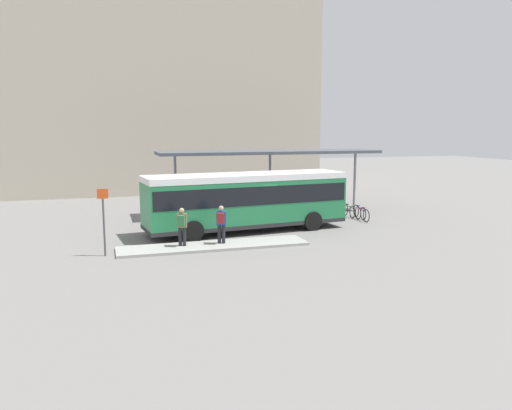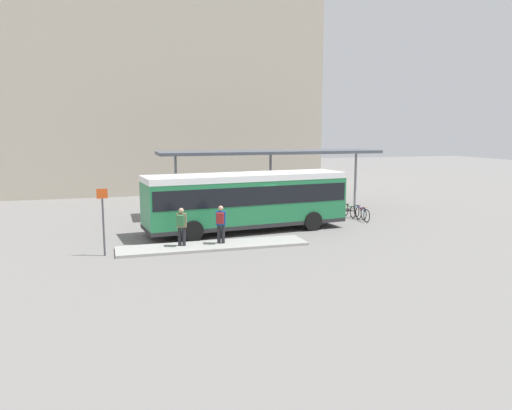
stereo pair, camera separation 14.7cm
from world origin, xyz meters
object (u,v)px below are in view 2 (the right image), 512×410
bicycle_blue (362,214)px  platform_sign (103,219)px  pedestrian_companion (221,222)px  potted_planter_far_side (187,215)px  pedestrian_waiting (181,224)px  potted_planter_near_shelter (237,211)px  bicycle_green (349,210)px  bicycle_red (360,212)px  city_bus (246,198)px

bicycle_blue → platform_sign: size_ratio=0.63×
pedestrian_companion → potted_planter_far_side: pedestrian_companion is taller
pedestrian_waiting → bicycle_blue: 11.60m
potted_planter_near_shelter → potted_planter_far_side: size_ratio=0.96×
bicycle_green → pedestrian_waiting: bearing=-61.4°
potted_planter_far_side → platform_sign: bearing=-128.3°
pedestrian_waiting → platform_sign: size_ratio=0.60×
pedestrian_waiting → platform_sign: platform_sign is taller
bicycle_red → potted_planter_far_side: 10.14m
bicycle_red → platform_sign: size_ratio=0.62×
potted_planter_far_side → potted_planter_near_shelter: bearing=13.0°
city_bus → potted_planter_far_side: city_bus is taller
city_bus → bicycle_blue: city_bus is taller
pedestrian_waiting → bicycle_blue: size_ratio=0.95×
potted_planter_near_shelter → bicycle_red: bearing=-9.8°
potted_planter_near_shelter → platform_sign: platform_sign is taller
potted_planter_far_side → pedestrian_waiting: bearing=-101.5°
pedestrian_companion → bicycle_green: 10.49m
bicycle_red → platform_sign: bearing=-66.9°
potted_planter_near_shelter → potted_planter_far_side: potted_planter_far_side is taller
bicycle_red → potted_planter_near_shelter: potted_planter_near_shelter is taller
city_bus → platform_sign: (-7.01, -3.24, -0.19)m
bicycle_blue → potted_planter_near_shelter: (-6.91, 1.94, 0.21)m
bicycle_red → platform_sign: (-14.40, -4.88, 1.18)m
pedestrian_waiting → potted_planter_near_shelter: pedestrian_waiting is taller
bicycle_red → city_bus: bearing=-73.1°
bicycle_blue → potted_planter_near_shelter: bearing=76.4°
pedestrian_companion → city_bus: bearing=-13.6°
bicycle_red → bicycle_green: bearing=-149.9°
bicycle_blue → potted_planter_near_shelter: potted_planter_near_shelter is taller
pedestrian_companion → potted_planter_near_shelter: (2.26, 5.78, -0.50)m
bicycle_green → platform_sign: 15.17m
pedestrian_waiting → bicycle_red: size_ratio=0.96×
city_bus → bicycle_blue: (7.17, 0.93, -1.36)m
pedestrian_companion → potted_planter_far_side: 5.17m
bicycle_blue → platform_sign: (-14.18, -4.17, 1.17)m
bicycle_blue → potted_planter_far_side: bearing=84.9°
city_bus → pedestrian_companion: bearing=-131.2°
bicycle_red → potted_planter_near_shelter: 7.24m
pedestrian_companion → platform_sign: size_ratio=0.61×
city_bus → potted_planter_near_shelter: 3.10m
bicycle_blue → bicycle_green: bearing=6.9°
bicycle_blue → potted_planter_near_shelter: 7.18m
pedestrian_companion → potted_planter_near_shelter: 6.22m
pedestrian_waiting → potted_planter_near_shelter: size_ratio=1.47×
pedestrian_companion → bicycle_red: pedestrian_companion is taller
pedestrian_waiting → bicycle_blue: bearing=-51.8°
potted_planter_far_side → platform_sign: 6.97m
potted_planter_near_shelter → pedestrian_companion: bearing=-111.3°
bicycle_green → platform_sign: platform_sign is taller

